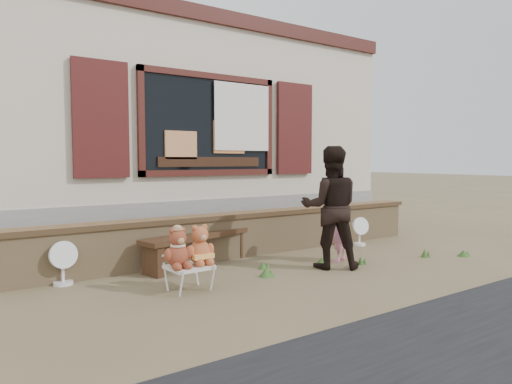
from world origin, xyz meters
TOP-DOWN VIEW (x-y plane):
  - ground at (0.00, 0.00)m, footprint 80.00×80.00m
  - shopfront at (0.00, 4.49)m, footprint 8.04×5.13m
  - brick_wall at (0.00, 1.00)m, footprint 7.10×0.36m
  - bench at (-0.84, 0.80)m, footprint 1.79×0.84m
  - folding_chair at (-1.48, -0.25)m, footprint 0.49×0.44m
  - teddy_bear_left at (-1.62, -0.25)m, footprint 0.35×0.31m
  - teddy_bear_right at (-1.34, -0.24)m, footprint 0.35×0.31m
  - child at (0.95, -0.14)m, footprint 0.44×0.39m
  - adult at (0.59, -0.33)m, footprint 1.01×0.97m
  - fan_left at (-2.60, 0.80)m, footprint 0.33×0.22m
  - fan_right at (2.13, 0.58)m, footprint 0.31×0.21m
  - grass_tufts at (0.95, -0.39)m, footprint 3.36×1.22m

SIDE VIEW (x-z plane):
  - ground at x=0.00m, z-range 0.00..0.00m
  - grass_tufts at x=0.95m, z-range -0.01..0.11m
  - fan_right at x=2.13m, z-range 0.00..0.49m
  - folding_chair at x=-1.48m, z-range 0.12..0.40m
  - fan_left at x=-2.60m, z-range 0.00..0.52m
  - bench at x=-0.84m, z-range 0.10..0.55m
  - brick_wall at x=0.00m, z-range 0.01..0.67m
  - teddy_bear_left at x=-1.62m, z-range 0.28..0.74m
  - child at x=0.95m, z-range 0.00..1.03m
  - teddy_bear_right at x=-1.34m, z-range 0.28..0.74m
  - adult at x=0.59m, z-range 0.00..1.65m
  - shopfront at x=0.00m, z-range 0.00..4.00m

